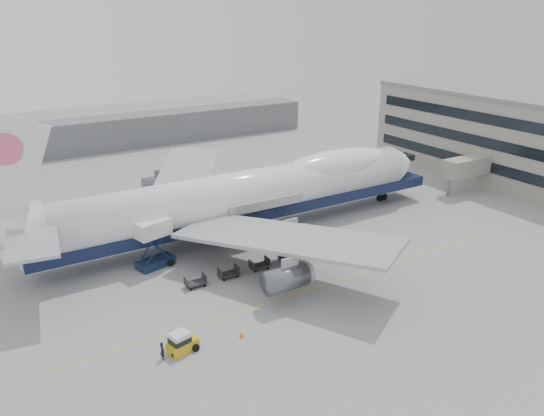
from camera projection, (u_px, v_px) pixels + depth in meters
ground at (296, 265)px, 64.75m from camera, size 260.00×260.00×0.00m
apron_line at (325, 285)px, 59.95m from camera, size 60.00×0.15×0.01m
hangar at (77, 137)px, 114.56m from camera, size 110.00×8.00×7.00m
airliner at (251, 193)px, 72.68m from camera, size 67.00×55.30×19.98m
catering_truck at (154, 240)px, 63.14m from camera, size 4.85×3.85×5.98m
baggage_tug at (182, 343)px, 47.95m from camera, size 3.00×2.06×2.00m
ground_worker at (162, 351)px, 46.90m from camera, size 0.45×0.66×1.74m
traffic_cone at (242, 334)px, 50.26m from camera, size 0.44×0.44×0.64m
dolly_0 at (196, 282)px, 59.39m from camera, size 2.30×1.35×1.30m
dolly_1 at (229, 273)px, 61.42m from camera, size 2.30×1.35×1.30m
dolly_2 at (259, 265)px, 63.44m from camera, size 2.30×1.35×1.30m
dolly_3 at (288, 257)px, 65.47m from camera, size 2.30×1.35×1.30m
dolly_4 at (316, 250)px, 67.50m from camera, size 2.30×1.35×1.30m
dolly_5 at (341, 243)px, 69.53m from camera, size 2.30×1.35×1.30m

